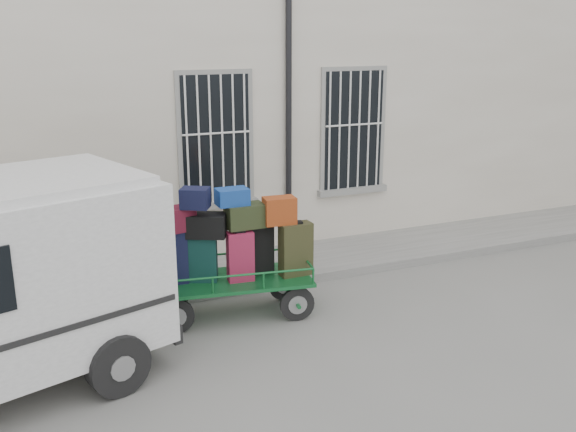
# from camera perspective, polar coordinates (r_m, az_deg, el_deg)

# --- Properties ---
(ground) EXTENTS (80.00, 80.00, 0.00)m
(ground) POSITION_cam_1_polar(r_m,az_deg,el_deg) (9.35, 1.84, -9.48)
(ground) COLOR slate
(ground) RESTS_ON ground
(building) EXTENTS (24.00, 5.15, 6.00)m
(building) POSITION_cam_1_polar(r_m,az_deg,el_deg) (13.66, -8.07, 11.52)
(building) COLOR beige
(building) RESTS_ON ground
(sidewalk) EXTENTS (24.00, 1.70, 0.15)m
(sidewalk) POSITION_cam_1_polar(r_m,az_deg,el_deg) (11.20, -2.96, -4.69)
(sidewalk) COLOR slate
(sidewalk) RESTS_ON ground
(luggage_cart) EXTENTS (2.69, 1.36, 1.97)m
(luggage_cart) POSITION_cam_1_polar(r_m,az_deg,el_deg) (9.24, -5.26, -3.06)
(luggage_cart) COLOR black
(luggage_cart) RESTS_ON ground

